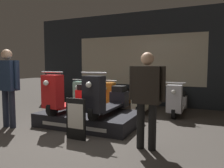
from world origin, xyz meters
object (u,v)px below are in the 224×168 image
at_px(scooter_display_right, 107,98).
at_px(scooter_display_left, 69,95).
at_px(scooter_backrow_0, 90,96).
at_px(scooter_backrow_2, 145,99).
at_px(price_sign_board, 76,119).
at_px(scooter_backrow_3, 177,101).
at_px(person_left_browsing, 8,81).
at_px(scooter_backrow_1, 116,97).
at_px(person_right_browsing, 147,93).

bearing_deg(scooter_display_right, scooter_display_left, 180.00).
bearing_deg(scooter_backrow_0, scooter_backrow_2, 0.00).
bearing_deg(scooter_display_left, price_sign_board, -49.35).
bearing_deg(scooter_backrow_3, person_left_browsing, -138.54).
height_order(scooter_backrow_0, scooter_backrow_1, same).
bearing_deg(scooter_backrow_0, scooter_backrow_3, 0.00).
height_order(scooter_display_right, scooter_backrow_2, scooter_display_right).
relative_size(person_left_browsing, price_sign_board, 2.23).
xyz_separation_m(scooter_display_right, scooter_backrow_3, (1.22, 2.05, -0.30)).
bearing_deg(scooter_backrow_3, scooter_backrow_2, 180.00).
bearing_deg(scooter_backrow_3, scooter_backrow_0, 180.00).
bearing_deg(price_sign_board, scooter_backrow_3, 64.14).
bearing_deg(scooter_backrow_1, person_right_browsing, -58.47).
bearing_deg(scooter_backrow_3, scooter_display_left, -137.19).
height_order(scooter_backrow_1, person_right_browsing, person_right_browsing).
xyz_separation_m(scooter_display_left, scooter_backrow_1, (0.33, 2.05, -0.30)).
relative_size(scooter_display_left, scooter_backrow_2, 1.00).
relative_size(scooter_backrow_1, person_right_browsing, 1.09).
height_order(scooter_backrow_3, price_sign_board, scooter_backrow_3).
xyz_separation_m(scooter_backrow_1, scooter_backrow_3, (1.88, 0.00, 0.00)).
height_order(scooter_display_right, scooter_backrow_3, scooter_display_right).
distance_m(scooter_backrow_0, person_left_browsing, 2.98).
relative_size(scooter_backrow_2, person_left_browsing, 1.01).
distance_m(scooter_backrow_0, person_right_browsing, 3.99).
relative_size(scooter_display_left, scooter_backrow_1, 1.00).
bearing_deg(person_right_browsing, scooter_display_left, 158.59).
xyz_separation_m(scooter_display_left, scooter_backrow_2, (1.27, 2.05, -0.30)).
distance_m(scooter_backrow_0, scooter_backrow_1, 0.94).
bearing_deg(scooter_backrow_3, price_sign_board, -115.86).
height_order(scooter_display_left, scooter_backrow_1, scooter_display_left).
xyz_separation_m(scooter_backrow_0, price_sign_board, (1.39, -2.96, 0.03)).
distance_m(scooter_backrow_2, person_left_browsing, 3.75).
relative_size(scooter_backrow_3, person_right_browsing, 1.09).
xyz_separation_m(scooter_backrow_1, price_sign_board, (0.45, -2.96, 0.03)).
bearing_deg(person_right_browsing, price_sign_board, -176.21).
distance_m(scooter_display_left, scooter_backrow_0, 2.16).
bearing_deg(scooter_display_left, scooter_display_right, 0.00).
relative_size(scooter_backrow_0, person_left_browsing, 1.01).
height_order(scooter_backrow_1, scooter_backrow_3, same).
distance_m(scooter_backrow_1, person_right_browsing, 3.42).
distance_m(scooter_backrow_0, scooter_backrow_3, 2.83).
bearing_deg(scooter_backrow_2, scooter_backrow_0, 180.00).
bearing_deg(scooter_backrow_0, price_sign_board, -64.85).
xyz_separation_m(scooter_display_left, person_left_browsing, (-1.04, -0.82, 0.36)).
distance_m(scooter_backrow_0, scooter_backrow_2, 1.88).
xyz_separation_m(scooter_display_right, person_right_browsing, (1.10, -0.82, 0.27)).
xyz_separation_m(scooter_backrow_1, person_right_browsing, (1.76, -2.87, 0.57)).
distance_m(scooter_display_right, person_right_browsing, 1.40).
distance_m(scooter_display_left, scooter_display_right, 0.99).
xyz_separation_m(scooter_backrow_2, price_sign_board, (-0.49, -2.96, 0.03)).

